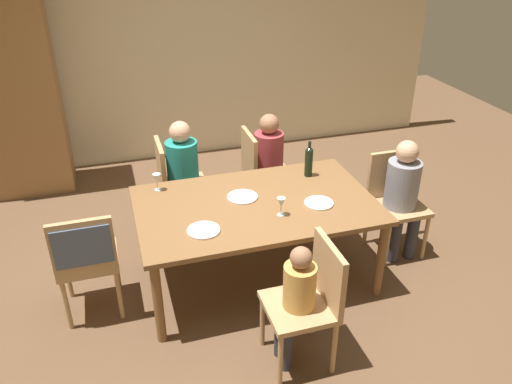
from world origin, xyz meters
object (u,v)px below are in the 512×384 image
Objects in this scene: chair_left_end at (85,254)px; person_child_small at (296,296)px; chair_right_end at (395,195)px; wine_glass_centre at (281,203)px; chair_near at (311,296)px; wine_bottle_tall_green at (309,160)px; dinner_plate_host at (319,203)px; person_man_guest at (271,158)px; dinner_plate_guest_left at (242,197)px; dinner_plate_guest_right at (204,230)px; person_woman_host at (403,191)px; person_man_bearded at (185,168)px; armoire_cabinet at (3,94)px; dining_table at (256,210)px; chair_far_right at (260,169)px; wine_glass_near_left at (157,179)px; chair_far_left at (174,180)px.

person_child_small is (1.30, -0.84, -0.03)m from chair_left_end.
chair_right_end is 1.28m from wine_glass_centre.
wine_glass_centre is (0.04, 0.73, 0.30)m from chair_near.
wine_bottle_tall_green reaches higher than dinner_plate_host.
person_man_guest is 4.39× the size of dinner_plate_guest_left.
dinner_plate_guest_right is (-0.61, -0.05, -0.10)m from wine_glass_centre.
wine_bottle_tall_green is at bearing -25.42° from person_woman_host.
person_man_bearded is at bearing 49.52° from chair_left_end.
wine_glass_centre is (2.18, -2.56, -0.26)m from armoire_cabinet.
person_woman_host is at bearing -1.10° from dining_table.
person_woman_host is at bearing 7.97° from dinner_plate_guest_right.
dining_table is 1.34m from chair_right_end.
person_woman_host is 1.99m from person_man_bearded.
person_woman_host is 3.37× the size of wine_bottle_tall_green.
armoire_cabinet reaches higher than wine_bottle_tall_green.
chair_near is 1.65m from chair_left_end.
chair_near is (-0.25, -1.92, 0.00)m from chair_far_right.
person_child_small is at bearing -115.05° from wine_bottle_tall_green.
chair_right_end is at bearing 63.14° from person_man_bearded.
person_woman_host is at bearing 41.55° from person_man_guest.
person_child_small is 4.02× the size of dinner_plate_host.
armoire_cabinet is 2.61m from chair_left_end.
person_woman_host reaches higher than person_child_small.
dinner_plate_guest_right is (-0.48, -0.28, 0.08)m from dining_table.
chair_left_end is at bearing 175.78° from wine_glass_centre.
armoire_cabinet is 1.99× the size of person_woman_host.
chair_near is at bearing -7.46° from chair_far_right.
wine_glass_near_left is 0.60× the size of dinner_plate_guest_left.
wine_bottle_tall_green is (-0.75, 0.36, 0.24)m from person_woman_host.
dining_table is at bearing -1.43° from person_child_small.
dining_table is at bearing -150.38° from wine_bottle_tall_green.
armoire_cabinet is at bearing 32.94° from chair_near.
dining_table is at bearing -31.95° from wine_glass_near_left.
chair_near is 0.11m from person_child_small.
chair_left_end is 0.98× the size of person_child_small.
dinner_plate_guest_right is (-0.57, 0.68, 0.20)m from chair_near.
chair_right_end is 1.71m from person_child_small.
chair_left_end is (-0.81, -1.09, 0.06)m from chair_far_left.
wine_glass_near_left is 1.34m from dinner_plate_host.
wine_glass_near_left is 1.08m from wine_glass_centre.
chair_right_end is 0.98× the size of person_child_small.
armoire_cabinet reaches higher than chair_left_end.
wine_glass_centre reaches higher than dinner_plate_host.
chair_far_right reaches higher than wine_glass_centre.
armoire_cabinet is at bearing -118.73° from person_man_guest.
person_child_small reaches higher than chair_near.
dinner_plate_host is (0.13, -1.12, 0.20)m from chair_far_right.
person_man_bearded is (-1.73, 0.88, 0.11)m from chair_right_end.
person_child_small is (0.49, -1.92, 0.03)m from chair_far_left.
person_child_small is at bearing -87.07° from dinner_plate_guest_left.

